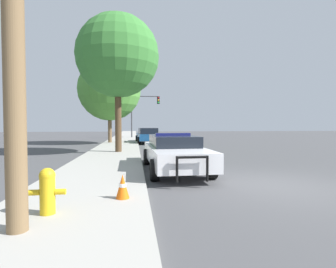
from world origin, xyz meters
TOP-DOWN VIEW (x-y plane):
  - ground_plane at (0.00, 0.00)m, footprint 110.00×110.00m
  - sidewalk_left at (-5.10, 0.00)m, footprint 3.00×110.00m
  - police_car at (-2.46, 2.81)m, footprint 2.12×5.44m
  - fire_hydrant at (-5.42, -1.93)m, footprint 0.62×0.27m
  - traffic_light at (-2.89, 25.37)m, footprint 3.48×0.35m
  - car_background_midblock at (-2.73, 16.78)m, footprint 2.17×4.66m
  - tree_sidewalk_mid at (-6.03, 16.49)m, footprint 5.38×5.38m
  - tree_sidewalk_near at (-4.83, 8.56)m, footprint 4.70×4.70m
  - traffic_cone at (-4.15, -1.11)m, footprint 0.29×0.29m

SIDE VIEW (x-z plane):
  - ground_plane at x=0.00m, z-range 0.00..0.00m
  - sidewalk_left at x=-5.10m, z-range 0.00..0.13m
  - traffic_cone at x=-4.15m, z-range 0.13..0.64m
  - fire_hydrant at x=-5.42m, z-range 0.16..0.97m
  - police_car at x=-2.46m, z-range 0.02..1.40m
  - car_background_midblock at x=-2.73m, z-range 0.04..1.42m
  - traffic_light at x=-2.89m, z-range 1.18..6.31m
  - tree_sidewalk_mid at x=-6.03m, z-range 1.07..8.34m
  - tree_sidewalk_near at x=-4.83m, z-range 1.67..9.48m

